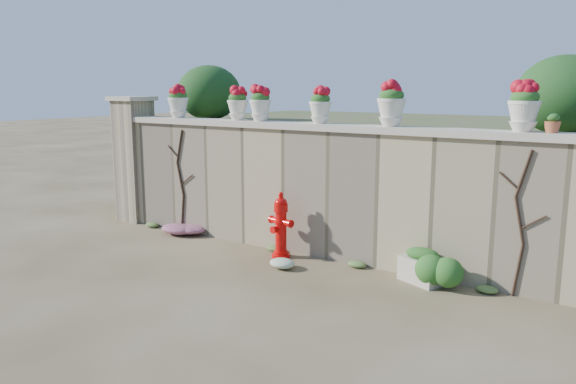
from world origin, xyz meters
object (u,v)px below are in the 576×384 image
Objects in this scene: urn_pot_0 at (178,102)px; terracotta_pot at (552,124)px; planter_box at (422,266)px; fire_hydrant at (281,225)px.

urn_pot_0 is 2.53× the size of terracotta_pot.
planter_box is 2.47m from terracotta_pot.
urn_pot_0 is at bearing -179.44° from fire_hydrant.
fire_hydrant is 4.42× the size of terracotta_pot.
planter_box is 1.14× the size of urn_pot_0.
urn_pot_0 is (-4.92, 0.38, 2.17)m from planter_box.
terracotta_pot is (1.43, 0.38, 1.98)m from planter_box.
fire_hydrant is at bearing -10.71° from urn_pot_0.
terracotta_pot is (3.71, 0.50, 1.68)m from fire_hydrant.
fire_hydrant is 4.11m from terracotta_pot.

